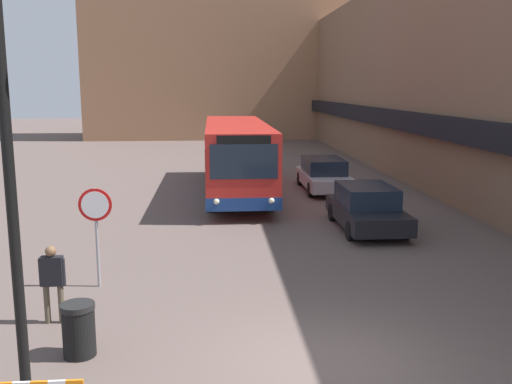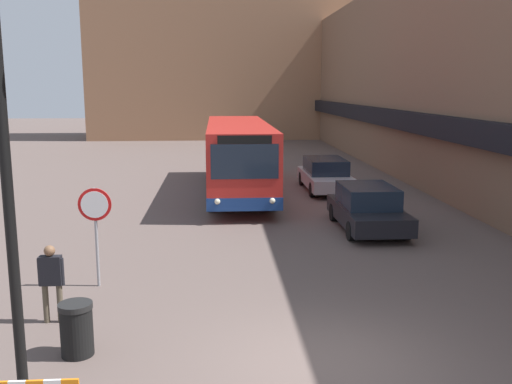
{
  "view_description": "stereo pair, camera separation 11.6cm",
  "coord_description": "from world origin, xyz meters",
  "px_view_note": "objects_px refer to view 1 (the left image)",
  "views": [
    {
      "loc": [
        -1.83,
        -8.83,
        4.61
      ],
      "look_at": [
        -0.66,
        6.29,
        1.82
      ],
      "focal_mm": 40.0,
      "sensor_mm": 36.0,
      "label": 1
    },
    {
      "loc": [
        -1.71,
        -8.84,
        4.61
      ],
      "look_at": [
        -0.66,
        6.29,
        1.82
      ],
      "focal_mm": 40.0,
      "sensor_mm": 36.0,
      "label": 2
    }
  ],
  "objects_px": {
    "parked_car_middle": "(324,174)",
    "trash_bin": "(79,329)",
    "pedestrian": "(52,277)",
    "parked_car_front": "(367,208)",
    "street_lamp": "(27,134)",
    "city_bus": "(236,155)",
    "stop_sign": "(96,216)"
  },
  "relations": [
    {
      "from": "city_bus",
      "to": "trash_bin",
      "type": "bearing_deg",
      "value": -102.38
    },
    {
      "from": "city_bus",
      "to": "parked_car_middle",
      "type": "height_order",
      "value": "city_bus"
    },
    {
      "from": "parked_car_front",
      "to": "pedestrian",
      "type": "distance_m",
      "value": 10.77
    },
    {
      "from": "street_lamp",
      "to": "city_bus",
      "type": "bearing_deg",
      "value": 77.81
    },
    {
      "from": "parked_car_front",
      "to": "street_lamp",
      "type": "height_order",
      "value": "street_lamp"
    },
    {
      "from": "city_bus",
      "to": "parked_car_middle",
      "type": "bearing_deg",
      "value": 3.6
    },
    {
      "from": "parked_car_front",
      "to": "pedestrian",
      "type": "bearing_deg",
      "value": -139.5
    },
    {
      "from": "parked_car_middle",
      "to": "trash_bin",
      "type": "xyz_separation_m",
      "value": [
        -7.38,
        -15.74,
        -0.25
      ]
    },
    {
      "from": "city_bus",
      "to": "parked_car_front",
      "type": "xyz_separation_m",
      "value": [
        3.98,
        -7.02,
        -0.97
      ]
    },
    {
      "from": "pedestrian",
      "to": "stop_sign",
      "type": "bearing_deg",
      "value": 78.28
    },
    {
      "from": "trash_bin",
      "to": "parked_car_front",
      "type": "bearing_deg",
      "value": 48.93
    },
    {
      "from": "stop_sign",
      "to": "street_lamp",
      "type": "distance_m",
      "value": 5.34
    },
    {
      "from": "parked_car_front",
      "to": "stop_sign",
      "type": "relative_size",
      "value": 1.83
    },
    {
      "from": "parked_car_middle",
      "to": "trash_bin",
      "type": "height_order",
      "value": "parked_car_middle"
    },
    {
      "from": "parked_car_front",
      "to": "stop_sign",
      "type": "bearing_deg",
      "value": -147.45
    },
    {
      "from": "parked_car_front",
      "to": "trash_bin",
      "type": "bearing_deg",
      "value": -131.07
    },
    {
      "from": "parked_car_middle",
      "to": "stop_sign",
      "type": "height_order",
      "value": "stop_sign"
    },
    {
      "from": "parked_car_middle",
      "to": "trash_bin",
      "type": "relative_size",
      "value": 5.14
    },
    {
      "from": "parked_car_front",
      "to": "trash_bin",
      "type": "height_order",
      "value": "parked_car_front"
    },
    {
      "from": "parked_car_middle",
      "to": "trash_bin",
      "type": "distance_m",
      "value": 17.38
    },
    {
      "from": "city_bus",
      "to": "stop_sign",
      "type": "distance_m",
      "value": 12.52
    },
    {
      "from": "parked_car_front",
      "to": "street_lamp",
      "type": "xyz_separation_m",
      "value": [
        -7.6,
        -9.76,
        3.24
      ]
    },
    {
      "from": "street_lamp",
      "to": "trash_bin",
      "type": "distance_m",
      "value": 3.73
    },
    {
      "from": "pedestrian",
      "to": "trash_bin",
      "type": "relative_size",
      "value": 1.66
    },
    {
      "from": "city_bus",
      "to": "pedestrian",
      "type": "bearing_deg",
      "value": -106.72
    },
    {
      "from": "street_lamp",
      "to": "pedestrian",
      "type": "distance_m",
      "value": 4.14
    },
    {
      "from": "parked_car_middle",
      "to": "stop_sign",
      "type": "bearing_deg",
      "value": -122.33
    },
    {
      "from": "city_bus",
      "to": "stop_sign",
      "type": "xyz_separation_m",
      "value": [
        -3.74,
        -11.95,
        0.01
      ]
    },
    {
      "from": "street_lamp",
      "to": "trash_bin",
      "type": "height_order",
      "value": "street_lamp"
    },
    {
      "from": "city_bus",
      "to": "pedestrian",
      "type": "xyz_separation_m",
      "value": [
        -4.21,
        -14.02,
        -0.74
      ]
    },
    {
      "from": "city_bus",
      "to": "parked_car_middle",
      "type": "distance_m",
      "value": 4.1
    },
    {
      "from": "stop_sign",
      "to": "pedestrian",
      "type": "relative_size",
      "value": 1.48
    }
  ]
}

